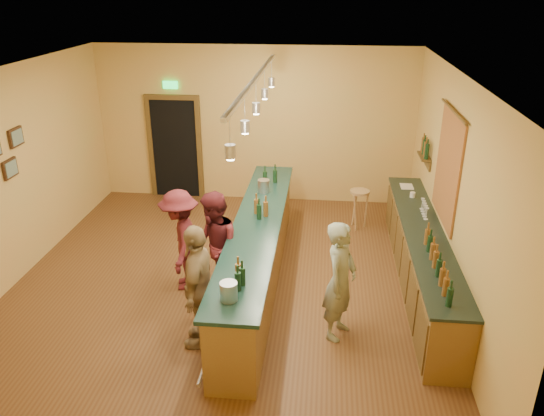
# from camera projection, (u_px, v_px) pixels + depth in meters

# --- Properties ---
(floor) EXTENTS (7.00, 7.00, 0.00)m
(floor) POSITION_uv_depth(u_px,v_px,m) (226.00, 281.00, 8.30)
(floor) COLOR #593319
(floor) RESTS_ON ground
(ceiling) EXTENTS (6.50, 7.00, 0.02)m
(ceiling) POSITION_uv_depth(u_px,v_px,m) (218.00, 73.00, 7.03)
(ceiling) COLOR silver
(ceiling) RESTS_ON wall_back
(wall_back) EXTENTS (6.50, 0.02, 3.20)m
(wall_back) POSITION_uv_depth(u_px,v_px,m) (255.00, 125.00, 10.86)
(wall_back) COLOR #DBA052
(wall_back) RESTS_ON floor
(wall_front) EXTENTS (6.50, 0.02, 3.20)m
(wall_front) POSITION_uv_depth(u_px,v_px,m) (144.00, 333.00, 4.47)
(wall_front) COLOR #DBA052
(wall_front) RESTS_ON floor
(wall_left) EXTENTS (0.02, 7.00, 3.20)m
(wall_left) POSITION_uv_depth(u_px,v_px,m) (10.00, 178.00, 7.98)
(wall_left) COLOR #DBA052
(wall_left) RESTS_ON floor
(wall_right) EXTENTS (0.02, 7.00, 3.20)m
(wall_right) POSITION_uv_depth(u_px,v_px,m) (453.00, 194.00, 7.36)
(wall_right) COLOR #DBA052
(wall_right) RESTS_ON floor
(doorway) EXTENTS (1.15, 0.09, 2.48)m
(doorway) POSITION_uv_depth(u_px,v_px,m) (175.00, 146.00, 11.19)
(doorway) COLOR black
(doorway) RESTS_ON wall_back
(tapestry) EXTENTS (0.03, 1.40, 1.60)m
(tapestry) POSITION_uv_depth(u_px,v_px,m) (448.00, 168.00, 7.63)
(tapestry) COLOR maroon
(tapestry) RESTS_ON wall_right
(bottle_shelf) EXTENTS (0.17, 0.55, 0.54)m
(bottle_shelf) POSITION_uv_depth(u_px,v_px,m) (425.00, 150.00, 9.08)
(bottle_shelf) COLOR #463215
(bottle_shelf) RESTS_ON wall_right
(back_counter) EXTENTS (0.60, 4.55, 1.27)m
(back_counter) POSITION_uv_depth(u_px,v_px,m) (421.00, 258.00, 7.99)
(back_counter) COLOR brown
(back_counter) RESTS_ON floor
(tasting_bar) EXTENTS (0.73, 5.10, 1.38)m
(tasting_bar) POSITION_uv_depth(u_px,v_px,m) (258.00, 248.00, 8.01)
(tasting_bar) COLOR brown
(tasting_bar) RESTS_ON floor
(pendant_track) EXTENTS (0.11, 4.60, 0.50)m
(pendant_track) POSITION_uv_depth(u_px,v_px,m) (256.00, 91.00, 7.07)
(pendant_track) COLOR silver
(pendant_track) RESTS_ON ceiling
(bartender) EXTENTS (0.58, 0.69, 1.62)m
(bartender) POSITION_uv_depth(u_px,v_px,m) (340.00, 281.00, 6.75)
(bartender) COLOR gray
(bartender) RESTS_ON floor
(customer_a) EXTENTS (0.87, 0.98, 1.67)m
(customer_a) POSITION_uv_depth(u_px,v_px,m) (215.00, 249.00, 7.50)
(customer_a) COLOR #59191E
(customer_a) RESTS_ON floor
(customer_b) EXTENTS (0.41, 0.98, 1.67)m
(customer_b) POSITION_uv_depth(u_px,v_px,m) (198.00, 286.00, 6.60)
(customer_b) COLOR #997A51
(customer_b) RESTS_ON floor
(customer_c) EXTENTS (0.79, 1.12, 1.57)m
(customer_c) POSITION_uv_depth(u_px,v_px,m) (181.00, 240.00, 7.88)
(customer_c) COLOR #59191E
(customer_c) RESTS_ON floor
(bar_stool) EXTENTS (0.37, 0.37, 0.75)m
(bar_stool) POSITION_uv_depth(u_px,v_px,m) (359.00, 198.00, 9.87)
(bar_stool) COLOR #9B7A46
(bar_stool) RESTS_ON floor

